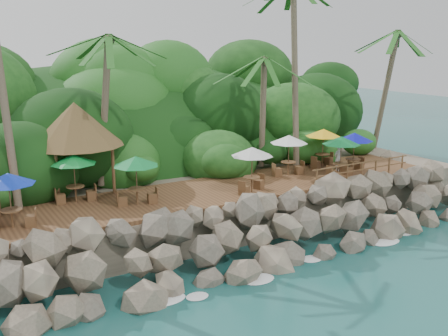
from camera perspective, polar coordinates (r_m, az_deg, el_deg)
ground at (r=24.10m, az=7.48°, el=-10.80°), size 140.00×140.00×0.00m
land_base at (r=36.93m, az=-8.00°, el=-0.41°), size 32.00×25.20×2.10m
jungle_hill at (r=43.99m, az=-11.80°, el=0.30°), size 44.80×28.00×15.40m
seawall at (r=25.13m, az=4.73°, el=-6.84°), size 29.00×4.00×2.30m
terrace at (r=27.98m, az=0.00°, el=-2.39°), size 26.00×5.00×0.20m
jungle_foliage at (r=36.31m, az=-7.33°, el=-2.35°), size 44.00×16.00×12.00m
foam_line at (r=24.30m, az=7.04°, el=-10.49°), size 25.20×0.80×0.06m
palms at (r=29.18m, az=-3.48°, el=17.43°), size 32.97×7.53×13.52m
palapa at (r=27.83m, az=-15.78°, el=4.58°), size 4.85×4.85×4.60m
dining_clusters at (r=27.16m, az=-1.28°, el=1.58°), size 22.37×5.10×2.36m
railing at (r=30.64m, az=14.65°, el=-0.06°), size 7.20×0.10×1.00m
waiter at (r=32.07m, az=12.21°, el=1.03°), size 0.61×0.43×1.59m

